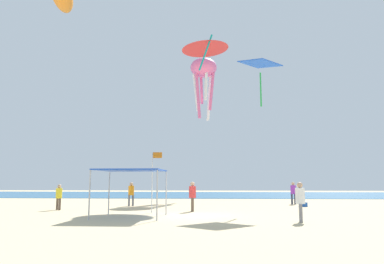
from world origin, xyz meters
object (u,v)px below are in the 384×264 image
canopy_tent (131,172)px  kite_diamond_blue (260,66)px  person_leftmost (293,191)px  banner_flag (153,176)px  cooler_box (303,204)px  person_far_shore (192,194)px  kite_delta_red (205,45)px  person_central (300,199)px  person_near_tent (59,195)px  person_rightmost (131,192)px  kite_octopus_pink (204,71)px

canopy_tent → kite_diamond_blue: (7.74, 6.08, 7.70)m
canopy_tent → person_leftmost: (10.90, 11.61, -1.30)m
banner_flag → cooler_box: 12.04m
person_far_shore → kite_delta_red: 15.78m
person_leftmost → person_central: bearing=53.3°
person_near_tent → banner_flag: banner_flag is taller
person_far_shore → cooler_box: size_ratio=3.22×
person_central → cooler_box: size_ratio=3.19×
canopy_tent → person_rightmost: bearing=103.2°
canopy_tent → kite_diamond_blue: kite_diamond_blue is taller
kite_delta_red → person_far_shore: bearing=172.3°
canopy_tent → person_leftmost: canopy_tent is taller
person_leftmost → kite_octopus_pink: bearing=-70.1°
person_near_tent → person_central: person_central is taller
person_far_shore → kite_diamond_blue: bearing=-71.9°
person_leftmost → person_rightmost: (-12.89, -3.13, -0.01)m
person_near_tent → kite_octopus_pink: size_ratio=0.24×
person_leftmost → banner_flag: 13.63m
canopy_tent → cooler_box: size_ratio=5.94×
kite_delta_red → kite_octopus_pink: 6.50m
person_rightmost → kite_delta_red: (5.59, 4.01, 13.19)m
banner_flag → kite_delta_red: kite_delta_red is taller
person_near_tent → person_far_shore: (8.89, -0.60, 0.10)m
person_central → person_rightmost: (-10.38, 10.23, -0.01)m
person_leftmost → person_central: size_ratio=1.00×
banner_flag → cooler_box: bearing=30.5°
person_near_tent → cooler_box: bearing=48.7°
person_near_tent → kite_octopus_pink: 21.48m
kite_octopus_pink → person_near_tent: bearing=129.8°
canopy_tent → person_central: size_ratio=1.86×
banner_flag → kite_diamond_blue: (7.00, 3.49, 7.89)m
person_leftmost → cooler_box: person_leftmost is taller
cooler_box → kite_octopus_pink: 18.81m
canopy_tent → cooler_box: 14.12m
person_near_tent → person_leftmost: size_ratio=0.92×
person_far_shore → kite_octopus_pink: 19.83m
canopy_tent → person_near_tent: 7.49m
person_leftmost → person_far_shore: (-7.88, -7.77, 0.01)m
person_rightmost → kite_diamond_blue: size_ratio=0.54×
person_central → kite_octopus_pink: (-5.12, 20.72, 12.81)m
person_rightmost → person_near_tent: bearing=-170.4°
person_rightmost → person_leftmost: bearing=-22.9°
person_central → kite_diamond_blue: 11.95m
person_leftmost → kite_delta_red: size_ratio=0.40×
cooler_box → kite_diamond_blue: 10.72m
person_far_shore → banner_flag: bearing=111.1°
person_central → cooler_box: (2.57, 10.38, -0.90)m
person_far_shore → person_leftmost: bearing=-52.8°
person_rightmost → kite_delta_red: bearing=-0.9°
person_leftmost → person_far_shore: size_ratio=0.99×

